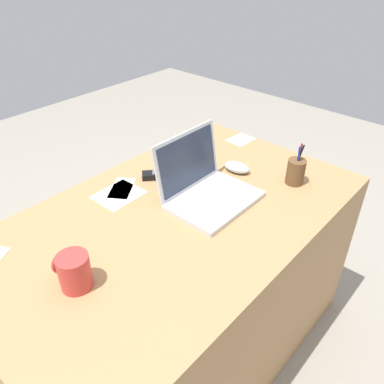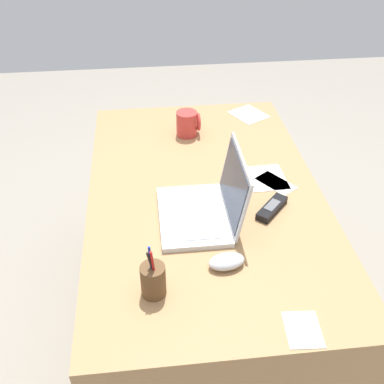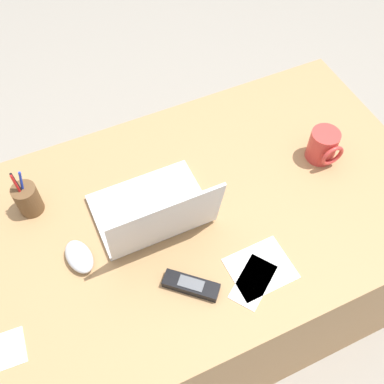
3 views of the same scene
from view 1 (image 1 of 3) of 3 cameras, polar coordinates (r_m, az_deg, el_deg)
name	(u,v)px [view 1 (image 1 of 3)]	position (r m, az deg, el deg)	size (l,w,h in m)	color
ground_plane	(180,343)	(1.85, -1.85, -21.40)	(6.00, 6.00, 0.00)	gray
desk	(178,287)	(1.57, -2.09, -13.85)	(1.35, 0.82, 0.72)	#A87C4F
laptop	(206,188)	(1.37, 2.08, 0.64)	(0.31, 0.26, 0.23)	silver
computer_mouse	(237,167)	(1.56, 6.67, 3.65)	(0.06, 0.11, 0.04)	silver
coffee_mug_white	(74,271)	(1.09, -17.06, -11.07)	(0.09, 0.10, 0.10)	#C63833
cordless_phone	(161,175)	(1.51, -4.63, 2.55)	(0.14, 0.13, 0.03)	black
pen_holder	(296,171)	(1.51, 15.08, 2.97)	(0.07, 0.07, 0.16)	brown
paper_note_near_laptop	(122,188)	(1.47, -10.32, 0.56)	(0.14, 0.08, 0.00)	white
paper_note_left	(241,140)	(1.82, 7.21, 7.68)	(0.11, 0.09, 0.00)	white
paper_note_front	(119,195)	(1.44, -10.78, -0.40)	(0.16, 0.14, 0.00)	white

